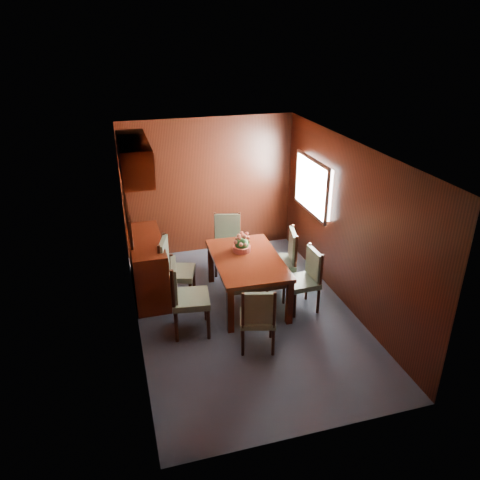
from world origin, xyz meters
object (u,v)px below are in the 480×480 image
object	(u,v)px
sideboard	(148,266)
dining_table	(247,264)
chair_right_near	(307,276)
flower_centerpiece	(242,243)
chair_head	(258,316)
chair_left_near	(184,293)

from	to	relation	value
sideboard	dining_table	world-z (taller)	sideboard
chair_right_near	flower_centerpiece	world-z (taller)	flower_centerpiece
sideboard	chair_right_near	world-z (taller)	chair_right_near
flower_centerpiece	chair_right_near	bearing A→B (deg)	-40.04
sideboard	chair_head	xyz separation A→B (m)	(1.17, -1.81, 0.06)
chair_right_near	chair_head	size ratio (longest dim) A/B	1.02
sideboard	chair_left_near	world-z (taller)	chair_left_near
chair_right_near	chair_head	bearing A→B (deg)	125.40
dining_table	chair_left_near	world-z (taller)	chair_left_near
sideboard	flower_centerpiece	bearing A→B (deg)	-16.66
chair_head	chair_left_near	bearing A→B (deg)	156.18
chair_head	flower_centerpiece	xyz separation A→B (m)	(0.20, 1.40, 0.34)
chair_left_near	flower_centerpiece	size ratio (longest dim) A/B	3.69
sideboard	flower_centerpiece	distance (m)	1.48
dining_table	chair_left_near	distance (m)	1.13
dining_table	chair_head	xyz separation A→B (m)	(-0.21, -1.16, -0.10)
dining_table	chair_right_near	world-z (taller)	chair_right_near
chair_head	flower_centerpiece	size ratio (longest dim) A/B	3.19
chair_right_near	dining_table	bearing A→B (deg)	59.76
dining_table	chair_head	bearing A→B (deg)	-98.24
sideboard	dining_table	xyz separation A→B (m)	(1.38, -0.65, 0.17)
dining_table	chair_right_near	size ratio (longest dim) A/B	1.67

